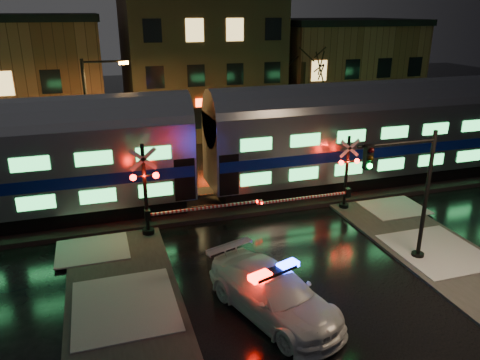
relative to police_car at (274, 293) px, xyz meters
name	(u,v)px	position (x,y,z in m)	size (l,w,h in m)	color
ground	(269,243)	(1.69, 4.81, -0.81)	(120.00, 120.00, 0.00)	black
ballast	(236,200)	(1.69, 9.81, -0.69)	(90.00, 4.20, 0.24)	black
building_left	(6,84)	(-11.31, 26.81, 3.69)	(14.00, 10.00, 9.00)	brown
building_mid	(198,60)	(3.69, 27.31, 4.94)	(12.00, 11.00, 11.50)	brown
building_right	(337,73)	(16.69, 26.81, 3.44)	(12.00, 10.00, 8.50)	brown
train	(200,145)	(-0.24, 9.81, 2.57)	(51.00, 3.12, 5.92)	black
police_car	(274,293)	(0.00, 0.00, 0.00)	(3.92, 5.97, 1.78)	silver
crossing_signal_right	(340,181)	(6.38, 7.12, 0.81)	(5.53, 0.64, 3.92)	black
crossing_signal_left	(154,199)	(-2.98, 7.13, 1.00)	(6.17, 0.67, 4.37)	black
traffic_light	(409,197)	(6.24, 1.65, 2.11)	(3.56, 0.67, 5.50)	black
streetlight	(93,117)	(-5.24, 13.81, 3.45)	(2.47, 0.26, 7.39)	black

